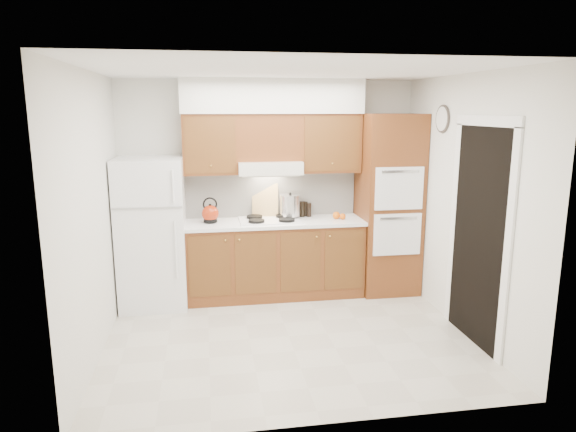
% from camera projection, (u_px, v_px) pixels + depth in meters
% --- Properties ---
extents(floor, '(3.60, 3.60, 0.00)m').
position_uv_depth(floor, '(289.00, 336.00, 5.19)').
color(floor, beige).
rests_on(floor, ground).
extents(ceiling, '(3.60, 3.60, 0.00)m').
position_uv_depth(ceiling, '(289.00, 70.00, 4.66)').
color(ceiling, white).
rests_on(ceiling, wall_back).
extents(wall_back, '(3.60, 0.02, 2.60)m').
position_uv_depth(wall_back, '(269.00, 187.00, 6.37)').
color(wall_back, silver).
rests_on(wall_back, floor).
extents(wall_left, '(0.02, 3.00, 2.60)m').
position_uv_depth(wall_left, '(93.00, 217.00, 4.64)').
color(wall_left, silver).
rests_on(wall_left, floor).
extents(wall_right, '(0.02, 3.00, 2.60)m').
position_uv_depth(wall_right, '(463.00, 205.00, 5.21)').
color(wall_right, silver).
rests_on(wall_right, floor).
extents(fridge, '(0.75, 0.72, 1.72)m').
position_uv_depth(fridge, '(152.00, 233.00, 5.90)').
color(fridge, white).
rests_on(fridge, floor).
extents(base_cabinets, '(2.11, 0.60, 0.90)m').
position_uv_depth(base_cabinets, '(275.00, 260.00, 6.26)').
color(base_cabinets, brown).
rests_on(base_cabinets, floor).
extents(countertop, '(2.13, 0.62, 0.04)m').
position_uv_depth(countertop, '(275.00, 222.00, 6.16)').
color(countertop, white).
rests_on(countertop, base_cabinets).
extents(backsplash, '(2.11, 0.03, 0.56)m').
position_uv_depth(backsplash, '(271.00, 194.00, 6.38)').
color(backsplash, white).
rests_on(backsplash, countertop).
extents(oven_cabinet, '(0.70, 0.65, 2.20)m').
position_uv_depth(oven_cabinet, '(388.00, 204.00, 6.33)').
color(oven_cabinet, brown).
rests_on(oven_cabinet, floor).
extents(upper_cab_left, '(0.63, 0.33, 0.70)m').
position_uv_depth(upper_cab_left, '(210.00, 144.00, 5.99)').
color(upper_cab_left, brown).
rests_on(upper_cab_left, wall_back).
extents(upper_cab_right, '(0.73, 0.33, 0.70)m').
position_uv_depth(upper_cab_right, '(329.00, 143.00, 6.21)').
color(upper_cab_right, brown).
rests_on(upper_cab_right, wall_back).
extents(range_hood, '(0.75, 0.45, 0.15)m').
position_uv_depth(range_hood, '(269.00, 167.00, 6.10)').
color(range_hood, silver).
rests_on(range_hood, wall_back).
extents(upper_cab_over_hood, '(0.75, 0.33, 0.55)m').
position_uv_depth(upper_cab_over_hood, '(268.00, 137.00, 6.08)').
color(upper_cab_over_hood, brown).
rests_on(upper_cab_over_hood, range_hood).
extents(soffit, '(2.13, 0.36, 0.40)m').
position_uv_depth(soffit, '(273.00, 96.00, 5.98)').
color(soffit, silver).
rests_on(soffit, wall_back).
extents(cooktop, '(0.74, 0.50, 0.01)m').
position_uv_depth(cooktop, '(270.00, 220.00, 6.16)').
color(cooktop, white).
rests_on(cooktop, countertop).
extents(doorway, '(0.02, 0.90, 2.10)m').
position_uv_depth(doorway, '(478.00, 237.00, 4.92)').
color(doorway, black).
rests_on(doorway, floor).
extents(wall_clock, '(0.02, 0.30, 0.30)m').
position_uv_depth(wall_clock, '(443.00, 119.00, 5.56)').
color(wall_clock, '#3F3833').
rests_on(wall_clock, wall_right).
extents(kettle, '(0.26, 0.26, 0.20)m').
position_uv_depth(kettle, '(210.00, 214.00, 6.02)').
color(kettle, maroon).
rests_on(kettle, countertop).
extents(cutting_board, '(0.33, 0.14, 0.42)m').
position_uv_depth(cutting_board, '(265.00, 201.00, 6.35)').
color(cutting_board, tan).
rests_on(cutting_board, countertop).
extents(stock_pot, '(0.28, 0.28, 0.25)m').
position_uv_depth(stock_pot, '(290.00, 206.00, 6.27)').
color(stock_pot, silver).
rests_on(stock_pot, cooktop).
extents(condiment_a, '(0.06, 0.06, 0.18)m').
position_uv_depth(condiment_a, '(305.00, 209.00, 6.40)').
color(condiment_a, black).
rests_on(condiment_a, countertop).
extents(condiment_b, '(0.07, 0.07, 0.19)m').
position_uv_depth(condiment_b, '(302.00, 209.00, 6.37)').
color(condiment_b, black).
rests_on(condiment_b, countertop).
extents(condiment_c, '(0.08, 0.08, 0.17)m').
position_uv_depth(condiment_c, '(309.00, 210.00, 6.37)').
color(condiment_c, black).
rests_on(condiment_c, countertop).
extents(orange_near, '(0.08, 0.08, 0.07)m').
position_uv_depth(orange_near, '(343.00, 216.00, 6.22)').
color(orange_near, '#E44D0C').
rests_on(orange_near, countertop).
extents(orange_far, '(0.11, 0.11, 0.09)m').
position_uv_depth(orange_far, '(336.00, 215.00, 6.24)').
color(orange_far, '#E55B0C').
rests_on(orange_far, countertop).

